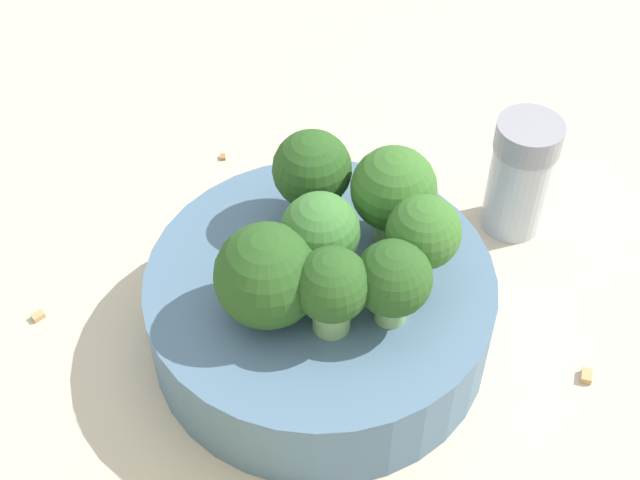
{
  "coord_description": "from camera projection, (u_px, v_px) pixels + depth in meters",
  "views": [
    {
      "loc": [
        0.29,
        -0.11,
        0.42
      ],
      "look_at": [
        0.0,
        0.0,
        0.08
      ],
      "focal_mm": 50.0,
      "sensor_mm": 36.0,
      "label": 1
    }
  ],
  "objects": [
    {
      "name": "almond_crumb_3",
      "position": [
        587.0,
        374.0,
        0.5
      ],
      "size": [
        0.01,
        0.01,
        0.01
      ],
      "primitive_type": "cube",
      "rotation": [
        0.0,
        0.0,
        2.49
      ],
      "color": "tan",
      "rests_on": "ground_plane"
    },
    {
      "name": "ground_plane",
      "position": [
        320.0,
        336.0,
        0.52
      ],
      "size": [
        3.0,
        3.0,
        0.0
      ],
      "primitive_type": "plane",
      "color": "beige"
    },
    {
      "name": "broccoli_floret_1",
      "position": [
        312.0,
        171.0,
        0.49
      ],
      "size": [
        0.04,
        0.04,
        0.06
      ],
      "color": "#84AD66",
      "rests_on": "bowl"
    },
    {
      "name": "almond_crumb_1",
      "position": [
        37.0,
        314.0,
        0.53
      ],
      "size": [
        0.01,
        0.01,
        0.01
      ],
      "primitive_type": "cube",
      "rotation": [
        0.0,
        0.0,
        5.1
      ],
      "color": "tan",
      "rests_on": "ground_plane"
    },
    {
      "name": "almond_crumb_2",
      "position": [
        223.0,
        156.0,
        0.63
      ],
      "size": [
        0.01,
        0.0,
        0.01
      ],
      "primitive_type": "cube",
      "rotation": [
        0.0,
        0.0,
        6.04
      ],
      "color": "olive",
      "rests_on": "ground_plane"
    },
    {
      "name": "broccoli_floret_6",
      "position": [
        394.0,
        191.0,
        0.48
      ],
      "size": [
        0.05,
        0.05,
        0.06
      ],
      "color": "#7A9E5B",
      "rests_on": "bowl"
    },
    {
      "name": "broccoli_floret_5",
      "position": [
        393.0,
        281.0,
        0.44
      ],
      "size": [
        0.04,
        0.04,
        0.05
      ],
      "color": "#84AD66",
      "rests_on": "bowl"
    },
    {
      "name": "bowl",
      "position": [
        320.0,
        308.0,
        0.5
      ],
      "size": [
        0.19,
        0.19,
        0.05
      ],
      "primitive_type": "cylinder",
      "color": "slate",
      "rests_on": "ground_plane"
    },
    {
      "name": "pepper_shaker",
      "position": [
        520.0,
        175.0,
        0.55
      ],
      "size": [
        0.04,
        0.04,
        0.08
      ],
      "color": "#B2B7BC",
      "rests_on": "ground_plane"
    },
    {
      "name": "broccoli_floret_3",
      "position": [
        332.0,
        289.0,
        0.44
      ],
      "size": [
        0.04,
        0.04,
        0.05
      ],
      "color": "#84AD66",
      "rests_on": "bowl"
    },
    {
      "name": "broccoli_floret_2",
      "position": [
        324.0,
        226.0,
        0.46
      ],
      "size": [
        0.04,
        0.04,
        0.06
      ],
      "color": "#84AD66",
      "rests_on": "bowl"
    },
    {
      "name": "broccoli_floret_0",
      "position": [
        423.0,
        234.0,
        0.46
      ],
      "size": [
        0.04,
        0.04,
        0.06
      ],
      "color": "#8EB770",
      "rests_on": "bowl"
    },
    {
      "name": "almond_crumb_4",
      "position": [
        473.0,
        247.0,
        0.56
      ],
      "size": [
        0.01,
        0.01,
        0.01
      ],
      "primitive_type": "cube",
      "rotation": [
        0.0,
        0.0,
        1.87
      ],
      "color": "#AD7F4C",
      "rests_on": "ground_plane"
    },
    {
      "name": "broccoli_floret_4",
      "position": [
        268.0,
        276.0,
        0.45
      ],
      "size": [
        0.05,
        0.05,
        0.06
      ],
      "color": "#8EB770",
      "rests_on": "bowl"
    }
  ]
}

